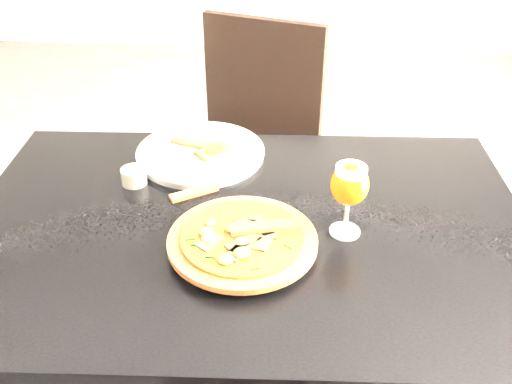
# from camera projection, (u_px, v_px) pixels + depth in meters

# --- Properties ---
(ground) EXTENTS (6.00, 6.00, 0.00)m
(ground) POSITION_uv_depth(u_px,v_px,m) (193.00, 369.00, 1.81)
(ground) COLOR #525255
(ground) RESTS_ON ground
(dining_table) EXTENTS (1.24, 0.86, 0.75)m
(dining_table) POSITION_uv_depth(u_px,v_px,m) (247.00, 256.00, 1.26)
(dining_table) COLOR black
(dining_table) RESTS_ON ground
(chair_far) EXTENTS (0.55, 0.55, 0.94)m
(chair_far) POSITION_uv_depth(u_px,v_px,m) (249.00, 154.00, 1.91)
(chair_far) COLOR black
(chair_far) RESTS_ON ground
(plate_main) EXTENTS (0.28, 0.28, 0.01)m
(plate_main) POSITION_uv_depth(u_px,v_px,m) (248.00, 240.00, 1.15)
(plate_main) COLOR silver
(plate_main) RESTS_ON dining_table
(pizza) EXTENTS (0.30, 0.30, 0.03)m
(pizza) POSITION_uv_depth(u_px,v_px,m) (243.00, 239.00, 1.12)
(pizza) COLOR brown
(pizza) RESTS_ON plate_main
(plate_second) EXTENTS (0.35, 0.35, 0.02)m
(plate_second) POSITION_uv_depth(u_px,v_px,m) (201.00, 153.00, 1.44)
(plate_second) COLOR silver
(plate_second) RESTS_ON dining_table
(crust_scraps) EXTENTS (0.17, 0.12, 0.01)m
(crust_scraps) POSITION_uv_depth(u_px,v_px,m) (207.00, 148.00, 1.43)
(crust_scraps) COLOR brown
(crust_scraps) RESTS_ON plate_second
(loose_crust) EXTENTS (0.11, 0.08, 0.01)m
(loose_crust) POSITION_uv_depth(u_px,v_px,m) (194.00, 193.00, 1.30)
(loose_crust) COLOR brown
(loose_crust) RESTS_ON dining_table
(sauce_cup) EXTENTS (0.06, 0.06, 0.04)m
(sauce_cup) POSITION_uv_depth(u_px,v_px,m) (134.00, 176.00, 1.32)
(sauce_cup) COLOR beige
(sauce_cup) RESTS_ON dining_table
(beer_glass) EXTENTS (0.08, 0.08, 0.16)m
(beer_glass) POSITION_uv_depth(u_px,v_px,m) (350.00, 185.00, 1.12)
(beer_glass) COLOR silver
(beer_glass) RESTS_ON dining_table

